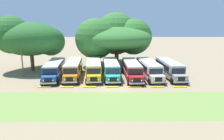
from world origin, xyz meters
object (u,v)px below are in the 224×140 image
parked_bus_slot_0 (55,69)px  parked_bus_slot_2 (94,68)px  parked_bus_slot_4 (132,69)px  parked_bus_slot_3 (111,68)px  broad_shade_tree (115,37)px  parked_bus_slot_1 (73,68)px  parked_bus_slot_5 (149,68)px  secondary_tree (30,38)px  parked_bus_slot_6 (169,68)px  utility_pole (22,57)px

parked_bus_slot_0 → parked_bus_slot_2: (6.94, 0.47, 0.00)m
parked_bus_slot_4 → parked_bus_slot_3: bearing=-100.1°
parked_bus_slot_2 → broad_shade_tree: 12.96m
parked_bus_slot_3 → broad_shade_tree: (1.06, 11.35, 4.89)m
parked_bus_slot_1 → broad_shade_tree: bearing=141.0°
parked_bus_slot_0 → parked_bus_slot_5: size_ratio=1.00×
parked_bus_slot_2 → secondary_tree: 15.03m
secondary_tree → parked_bus_slot_6: bearing=-11.0°
parked_bus_slot_5 → parked_bus_slot_1: bearing=-95.8°
parked_bus_slot_0 → parked_bus_slot_2: bearing=88.8°
parked_bus_slot_0 → parked_bus_slot_4: same height
parked_bus_slot_0 → parked_bus_slot_1: 3.29m
parked_bus_slot_6 → utility_pole: utility_pole is taller
parked_bus_slot_1 → utility_pole: utility_pole is taller
parked_bus_slot_0 → secondary_tree: (-6.25, 5.72, 4.95)m
parked_bus_slot_2 → parked_bus_slot_6: 13.77m
parked_bus_slot_4 → broad_shade_tree: 13.10m
parked_bus_slot_2 → utility_pole: (-12.70, -0.24, 2.08)m
broad_shade_tree → secondary_tree: 18.40m
parked_bus_slot_0 → parked_bus_slot_5: (16.91, 0.30, 0.00)m
broad_shade_tree → parked_bus_slot_5: bearing=-63.2°
parked_bus_slot_2 → secondary_tree: secondary_tree is taller
parked_bus_slot_1 → parked_bus_slot_6: same height
parked_bus_slot_1 → parked_bus_slot_4: size_ratio=1.00×
parked_bus_slot_3 → broad_shade_tree: broad_shade_tree is taller
parked_bus_slot_6 → parked_bus_slot_0: bearing=-91.7°
parked_bus_slot_5 → broad_shade_tree: bearing=-158.2°
parked_bus_slot_5 → parked_bus_slot_6: bearing=87.6°
parked_bus_slot_0 → parked_bus_slot_3: size_ratio=1.00×
parked_bus_slot_5 → secondary_tree: secondary_tree is taller
broad_shade_tree → parked_bus_slot_4: bearing=-77.5°
parked_bus_slot_6 → secondary_tree: 27.90m
parked_bus_slot_4 → utility_pole: 19.66m
parked_bus_slot_4 → broad_shade_tree: bearing=-169.7°
parked_bus_slot_2 → parked_bus_slot_6: (13.77, 0.00, 0.00)m
parked_bus_slot_3 → parked_bus_slot_1: bearing=-94.4°
parked_bus_slot_1 → parked_bus_slot_5: bearing=85.4°
parked_bus_slot_0 → parked_bus_slot_3: same height
parked_bus_slot_3 → secondary_tree: (-16.34, 5.37, 4.95)m
broad_shade_tree → parked_bus_slot_6: bearing=-49.6°
parked_bus_slot_5 → broad_shade_tree: 13.68m
parked_bus_slot_0 → secondary_tree: bearing=-137.6°
parked_bus_slot_3 → broad_shade_tree: size_ratio=0.63×
parked_bus_slot_6 → secondary_tree: size_ratio=0.82×
parked_bus_slot_6 → secondary_tree: secondary_tree is taller
parked_bus_slot_1 → parked_bus_slot_2: same height
parked_bus_slot_4 → broad_shade_tree: size_ratio=0.63×
parked_bus_slot_5 → parked_bus_slot_2: bearing=-96.0°
parked_bus_slot_1 → parked_bus_slot_2: 3.68m
parked_bus_slot_3 → parked_bus_slot_4: size_ratio=1.00×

